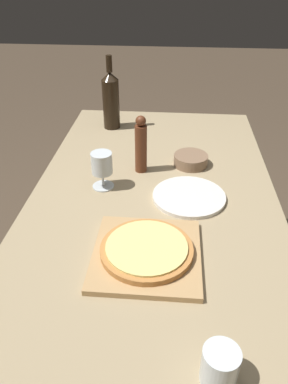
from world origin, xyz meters
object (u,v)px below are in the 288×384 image
Objects in this scene: wine_bottle at (111,100)px; pizza at (148,249)px; pepper_mill at (141,145)px; small_bowl at (191,160)px; wine_glass at (102,165)px.

pizza is at bearing -74.85° from wine_bottle.
wine_bottle is 0.45m from pepper_mill.
pepper_mill reaches higher than small_bowl.
wine_bottle is 1.49× the size of pepper_mill.
pepper_mill is 0.22m from small_bowl.
small_bowl is (0.13, 0.56, -0.01)m from pizza.
pepper_mill is (-0.07, 0.49, 0.08)m from pizza.
wine_glass is (0.05, -0.55, -0.05)m from wine_bottle.
wine_glass is (-0.19, 0.36, 0.06)m from pizza.
wine_bottle is 0.53m from small_bowl.
small_bowl is (0.33, 0.19, -0.07)m from wine_glass.
wine_glass is (-0.13, -0.13, -0.02)m from pepper_mill.
pepper_mill is 0.18m from wine_glass.
wine_glass is 0.39m from small_bowl.
pizza is at bearing -103.36° from small_bowl.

